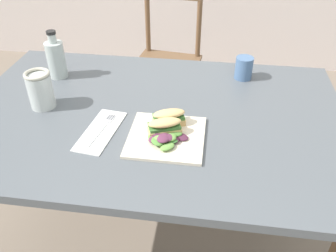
% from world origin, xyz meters
% --- Properties ---
extents(dining_table, '(1.38, 0.91, 0.74)m').
position_xyz_m(dining_table, '(0.04, 0.16, 0.63)').
color(dining_table, '#51565B').
rests_on(dining_table, ground).
extents(chair_wooden_far, '(0.45, 0.45, 0.87)m').
position_xyz_m(chair_wooden_far, '(-0.06, 1.20, 0.45)').
color(chair_wooden_far, brown).
rests_on(chair_wooden_far, ground).
extents(plate_lunch, '(0.25, 0.25, 0.01)m').
position_xyz_m(plate_lunch, '(0.11, 0.02, 0.74)').
color(plate_lunch, beige).
rests_on(plate_lunch, dining_table).
extents(sandwich_half_front, '(0.12, 0.09, 0.06)m').
position_xyz_m(sandwich_half_front, '(0.10, 0.03, 0.78)').
color(sandwich_half_front, '#DBB270').
rests_on(sandwich_half_front, plate_lunch).
extents(sandwich_half_back, '(0.12, 0.09, 0.06)m').
position_xyz_m(sandwich_half_back, '(0.11, 0.09, 0.78)').
color(sandwich_half_back, '#DBB270').
rests_on(sandwich_half_back, plate_lunch).
extents(salad_mixed_greens, '(0.14, 0.12, 0.03)m').
position_xyz_m(salad_mixed_greens, '(0.11, -0.01, 0.76)').
color(salad_mixed_greens, '#4C2338').
rests_on(salad_mixed_greens, plate_lunch).
extents(napkin_folded, '(0.13, 0.25, 0.00)m').
position_xyz_m(napkin_folded, '(-0.12, 0.03, 0.74)').
color(napkin_folded, white).
rests_on(napkin_folded, dining_table).
extents(fork_on_napkin, '(0.05, 0.19, 0.00)m').
position_xyz_m(fork_on_napkin, '(-0.11, 0.04, 0.75)').
color(fork_on_napkin, silver).
rests_on(fork_on_napkin, napkin_folded).
extents(bottle_cold_brew, '(0.07, 0.07, 0.20)m').
position_xyz_m(bottle_cold_brew, '(-0.40, 0.38, 0.81)').
color(bottle_cold_brew, black).
rests_on(bottle_cold_brew, dining_table).
extents(mason_jar_iced_tea, '(0.09, 0.09, 0.14)m').
position_xyz_m(mason_jar_iced_tea, '(-0.37, 0.15, 0.80)').
color(mason_jar_iced_tea, '#995623').
rests_on(mason_jar_iced_tea, dining_table).
extents(cup_extra_side, '(0.07, 0.07, 0.09)m').
position_xyz_m(cup_extra_side, '(0.36, 0.48, 0.79)').
color(cup_extra_side, '#4C6B93').
rests_on(cup_extra_side, dining_table).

